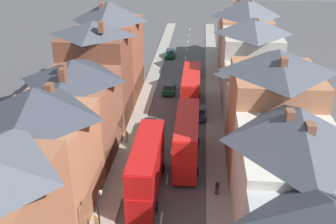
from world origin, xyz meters
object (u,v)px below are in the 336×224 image
Objects in this scene: street_lamp at (100,221)px; car_mid_white at (150,126)px; pedestrian_near_right at (96,221)px; car_parked_left_a at (199,112)px; car_parked_left_b at (170,53)px; double_decker_bus_lead at (191,89)px; pedestrian_mid_left at (217,187)px; car_near_blue at (193,70)px; double_decker_bus_mid_street at (147,166)px; pedestrian_mid_right at (127,136)px; car_near_silver at (169,88)px; double_decker_bus_far_approaching at (187,138)px; car_parked_right_a at (134,181)px.

car_mid_white is at bearing 86.79° from street_lamp.
pedestrian_near_right is 0.29× the size of street_lamp.
car_parked_left_b is (-6.20, 26.95, 0.03)m from car_parked_left_a.
double_decker_bus_lead is at bearing -78.43° from car_parked_left_b.
pedestrian_mid_left is 12.56m from street_lamp.
car_parked_left_a is at bearing -66.85° from double_decker_bus_lead.
car_mid_white reaches higher than car_parked_left_a.
pedestrian_near_right reaches higher than car_near_blue.
pedestrian_near_right is at bearing -120.16° from double_decker_bus_mid_street.
car_parked_left_b is (-1.29, 44.00, -1.99)m from double_decker_bus_mid_street.
double_decker_bus_mid_street is 8.79m from street_lamp.
pedestrian_near_right is 1.00× the size of pedestrian_mid_right.
car_near_blue is at bearing 94.37° from car_parked_left_a.
car_near_blue is at bearing 83.95° from double_decker_bus_mid_street.
car_parked_left_b is at bearing 90.00° from car_mid_white.
car_near_silver is at bearing 104.87° from pedestrian_mid_left.
pedestrian_mid_right is at bearing 156.34° from double_decker_bus_far_approaching.
double_decker_bus_lead is at bearing 90.00° from double_decker_bus_far_approaching.
car_near_blue is 9.34m from car_near_silver.
car_parked_right_a is 1.13× the size of car_mid_white.
double_decker_bus_lead is 1.96× the size of street_lamp.
double_decker_bus_mid_street is 17.85m from car_parked_left_a.
car_mid_white is 2.40× the size of pedestrian_mid_right.
pedestrian_near_right is at bearing -89.38° from pedestrian_mid_right.
pedestrian_near_right is 1.00× the size of pedestrian_mid_left.
car_parked_right_a is at bearing -131.05° from double_decker_bus_far_approaching.
car_parked_right_a is 0.79× the size of street_lamp.
double_decker_bus_mid_street is at bearing -106.07° from car_parked_left_a.
car_parked_right_a is (-4.89, -5.62, -1.98)m from double_decker_bus_far_approaching.
car_near_blue is 34.46m from pedestrian_mid_left.
street_lamp is (-2.45, -33.87, 2.44)m from car_near_silver.
car_parked_right_a is at bearing 70.66° from pedestrian_near_right.
double_decker_bus_mid_street is 6.71× the size of pedestrian_mid_left.
car_near_silver is 18.61m from car_parked_left_b.
car_near_blue is 0.91× the size of car_parked_right_a.
street_lamp is at bearing -94.14° from car_near_silver.
car_parked_left_b is at bearing 88.74° from street_lamp.
pedestrian_mid_left is at bearing -3.79° from car_parked_right_a.
car_parked_right_a is 2.71× the size of pedestrian_mid_right.
pedestrian_mid_left is 14.05m from pedestrian_mid_right.
double_decker_bus_lead is at bearing 58.59° from car_mid_white.
pedestrian_mid_left is at bearing -56.68° from car_mid_white.
car_parked_left_a is 17.88m from car_parked_right_a.
double_decker_bus_mid_street is 7.20m from pedestrian_near_right.
double_decker_bus_lead is 2.64× the size of car_parked_left_b.
street_lamp reaches higher than pedestrian_mid_right.
pedestrian_near_right is 11.84m from pedestrian_mid_left.
pedestrian_mid_right is (-7.28, -24.97, 0.22)m from car_near_blue.
car_parked_left_b is at bearing 94.01° from car_near_silver.
car_parked_left_a is at bearing 73.91° from street_lamp.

